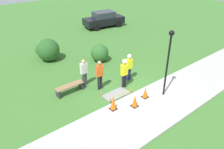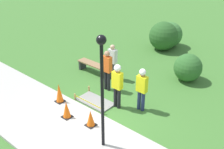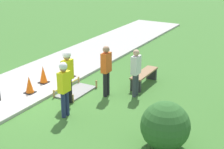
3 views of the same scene
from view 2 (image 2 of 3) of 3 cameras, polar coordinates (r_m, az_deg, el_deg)
ground_plane at (r=10.53m, az=-1.68°, el=-8.77°), size 60.00×60.00×0.00m
sidewalk at (r=9.67m, az=-7.97°, el=-12.53°), size 28.00×3.08×0.10m
wet_concrete_patch at (r=11.38m, az=-3.42°, el=-5.52°), size 1.56×0.85×0.29m
traffic_cone_near_patch at (r=11.24m, az=-10.66°, el=-3.70°), size 0.34×0.34×0.80m
traffic_cone_far_patch at (r=10.34m, az=-9.22°, el=-7.04°), size 0.34×0.34×0.66m
traffic_cone_sidewalk_edge at (r=9.85m, az=-4.37°, el=-8.84°), size 0.34×0.34×0.62m
park_bench at (r=13.53m, az=-3.92°, el=1.67°), size 1.65×0.44×0.51m
worker_supervisor at (r=10.53m, az=1.08°, el=-1.58°), size 0.40×0.27×1.84m
worker_assistant at (r=10.47m, az=6.09°, el=-2.35°), size 0.40×0.25×1.75m
bystander_in_orange_shirt at (r=11.77m, az=-1.01°, el=1.30°), size 0.40×0.24×1.81m
bystander_in_gray_shirt at (r=12.70m, az=0.10°, el=2.97°), size 0.40×0.22×1.70m
lamppost_near at (r=7.85m, az=-2.05°, el=-0.60°), size 0.28×0.28×3.68m
shrub_rounded_near at (r=16.34m, az=10.41°, el=7.69°), size 1.64×1.64×1.64m
shrub_rounded_mid at (r=13.16m, az=15.16°, el=1.36°), size 1.28×1.28×1.28m
shrub_rounded_far at (r=16.92m, az=11.65°, el=7.95°), size 1.47×1.47×1.47m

